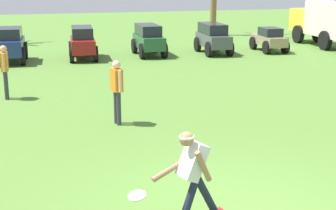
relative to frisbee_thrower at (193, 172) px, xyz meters
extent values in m
cylinder|color=#191E38|center=(-0.06, -0.02, -0.44)|extent=(0.37, 0.20, 0.72)
cylinder|color=#191E38|center=(0.24, 0.06, -0.44)|extent=(0.46, 0.22, 0.69)
cube|color=silver|center=(-0.01, 0.00, 0.17)|extent=(0.47, 0.43, 0.58)
sphere|color=#936B4C|center=(-0.11, -0.03, 0.51)|extent=(0.26, 0.26, 0.21)
cylinder|color=white|center=(-0.11, -0.03, 0.54)|extent=(0.26, 0.26, 0.03)
cylinder|color=#936B4C|center=(-0.32, 0.10, 0.02)|extent=(0.57, 0.22, 0.27)
cylinder|color=#936B4C|center=(0.09, -0.18, 0.14)|extent=(0.29, 0.15, 0.49)
cylinder|color=white|center=(-0.82, -0.01, -0.27)|extent=(0.37, 0.37, 0.08)
cylinder|color=#33333D|center=(-0.19, 5.19, -0.39)|extent=(0.13, 0.13, 0.82)
cylinder|color=#33333D|center=(-0.23, 5.37, -0.39)|extent=(0.13, 0.13, 0.82)
cube|color=orange|center=(-0.21, 5.28, 0.29)|extent=(0.27, 0.37, 0.54)
cylinder|color=beige|center=(-0.16, 5.08, 0.30)|extent=(0.09, 0.09, 0.52)
cylinder|color=beige|center=(-0.25, 5.49, 0.30)|extent=(0.09, 0.09, 0.52)
sphere|color=beige|center=(-0.21, 5.28, 0.66)|extent=(0.24, 0.24, 0.20)
cylinder|color=#33333D|center=(-2.88, 8.56, -0.39)|extent=(0.11, 0.11, 0.82)
cylinder|color=#33333D|center=(-2.88, 8.74, -0.39)|extent=(0.11, 0.11, 0.82)
cube|color=orange|center=(-2.88, 8.65, 0.29)|extent=(0.21, 0.35, 0.54)
cylinder|color=tan|center=(-2.89, 8.44, 0.30)|extent=(0.07, 0.07, 0.52)
cylinder|color=tan|center=(-2.88, 8.86, 0.30)|extent=(0.07, 0.07, 0.52)
sphere|color=tan|center=(-2.88, 8.65, 0.66)|extent=(0.21, 0.21, 0.20)
cube|color=navy|center=(-2.89, 15.06, -0.14)|extent=(1.11, 2.40, 0.60)
cube|color=#1E232B|center=(-2.88, 15.11, 0.38)|extent=(0.95, 1.60, 0.44)
cylinder|color=black|center=(-3.33, 15.87, -0.44)|extent=(0.22, 0.73, 0.72)
cylinder|color=black|center=(-2.35, 15.82, -0.44)|extent=(0.22, 0.73, 0.72)
cylinder|color=black|center=(-2.44, 14.26, -0.44)|extent=(0.22, 0.73, 0.72)
cube|color=maroon|center=(0.00, 15.15, -0.19)|extent=(1.11, 2.46, 0.55)
cube|color=#1E232B|center=(0.01, 15.30, 0.31)|extent=(0.96, 1.85, 0.46)
cylinder|color=black|center=(-0.43, 16.02, -0.47)|extent=(0.22, 0.67, 0.66)
cylinder|color=black|center=(0.53, 15.96, -0.47)|extent=(0.22, 0.67, 0.66)
cylinder|color=black|center=(-0.53, 14.35, -0.47)|extent=(0.22, 0.67, 0.66)
cylinder|color=black|center=(0.42, 14.29, -0.47)|extent=(0.22, 0.67, 0.66)
cube|color=#235133|center=(2.90, 15.33, -0.19)|extent=(0.96, 2.40, 0.55)
cube|color=#1E232B|center=(2.90, 15.48, 0.31)|extent=(0.85, 1.80, 0.46)
cylinder|color=black|center=(2.42, 16.17, -0.47)|extent=(0.18, 0.66, 0.66)
cylinder|color=black|center=(3.38, 16.17, -0.47)|extent=(0.18, 0.66, 0.66)
cylinder|color=black|center=(2.42, 14.50, -0.47)|extent=(0.18, 0.66, 0.66)
cylinder|color=black|center=(3.38, 14.49, -0.47)|extent=(0.18, 0.66, 0.66)
cube|color=#474C51|center=(5.80, 15.09, -0.19)|extent=(1.01, 2.42, 0.55)
cube|color=#1E232B|center=(5.81, 15.24, 0.31)|extent=(0.89, 1.82, 0.46)
cylinder|color=black|center=(5.34, 15.94, -0.47)|extent=(0.19, 0.66, 0.66)
cylinder|color=black|center=(6.30, 15.92, -0.47)|extent=(0.19, 0.66, 0.66)
cylinder|color=black|center=(5.30, 14.26, -0.47)|extent=(0.19, 0.66, 0.66)
cylinder|color=black|center=(6.26, 14.24, -0.47)|extent=(0.19, 0.66, 0.66)
cube|color=#998466|center=(8.53, 15.08, -0.29)|extent=(0.97, 2.23, 0.42)
cube|color=#1E232B|center=(8.53, 14.98, 0.11)|extent=(0.83, 1.12, 0.38)
cylinder|color=black|center=(8.11, 15.87, -0.50)|extent=(0.20, 0.61, 0.60)
cylinder|color=black|center=(9.00, 15.84, -0.50)|extent=(0.20, 0.61, 0.60)
cylinder|color=black|center=(8.06, 14.33, -0.50)|extent=(0.20, 0.61, 0.60)
cylinder|color=black|center=(8.96, 14.30, -0.50)|extent=(0.20, 0.61, 0.60)
cube|color=yellow|center=(11.87, 17.70, 0.33)|extent=(1.08, 1.72, 1.15)
cylinder|color=black|center=(11.29, 17.37, -0.35)|extent=(0.25, 0.90, 0.90)
cylinder|color=black|center=(12.44, 17.35, -0.35)|extent=(0.25, 0.90, 0.90)
cylinder|color=black|center=(11.24, 14.76, -0.35)|extent=(0.25, 0.90, 0.90)
camera|label=1|loc=(-2.14, -6.58, 2.79)|focal=55.00mm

